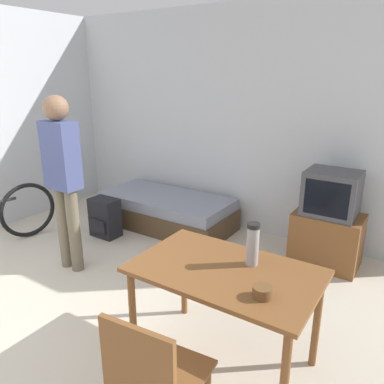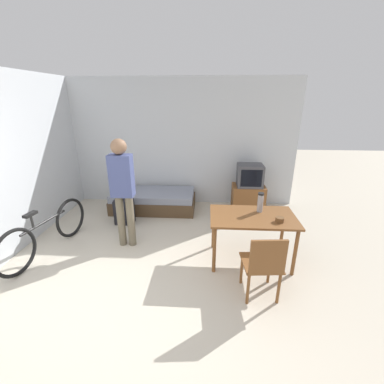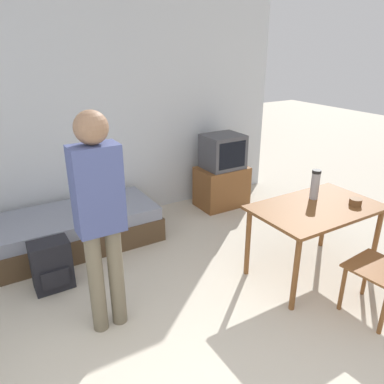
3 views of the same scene
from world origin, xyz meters
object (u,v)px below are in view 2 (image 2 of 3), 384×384
(daybed, at_px, (154,201))
(backpack, at_px, (124,212))
(person_standing, at_px, (122,186))
(tv, at_px, (249,190))
(wooden_chair, at_px, (264,264))
(dining_table, at_px, (252,222))
(thermos_flask, at_px, (260,202))
(bicycle, at_px, (46,232))
(mate_bowl, at_px, (280,220))

(daybed, height_order, backpack, backpack)
(backpack, bearing_deg, person_standing, -69.36)
(tv, bearing_deg, wooden_chair, -94.49)
(daybed, distance_m, dining_table, 2.53)
(tv, height_order, thermos_flask, thermos_flask)
(daybed, bearing_deg, wooden_chair, -54.27)
(bicycle, distance_m, backpack, 1.37)
(tv, relative_size, wooden_chair, 1.16)
(daybed, xyz_separation_m, bicycle, (-1.31, -1.72, 0.14))
(dining_table, relative_size, backpack, 2.49)
(wooden_chair, height_order, person_standing, person_standing)
(wooden_chair, distance_m, backpack, 2.91)
(thermos_flask, xyz_separation_m, backpack, (-2.34, 0.91, -0.65))
(dining_table, bearing_deg, thermos_flask, 51.75)
(person_standing, bearing_deg, dining_table, -9.15)
(person_standing, xyz_separation_m, mate_bowl, (2.27, -0.48, -0.26))
(backpack, bearing_deg, dining_table, -25.52)
(bicycle, distance_m, thermos_flask, 3.27)
(daybed, xyz_separation_m, dining_table, (1.79, -1.74, 0.43))
(person_standing, xyz_separation_m, thermos_flask, (2.06, -0.16, -0.14))
(thermos_flask, bearing_deg, person_standing, 175.44)
(wooden_chair, distance_m, person_standing, 2.31)
(wooden_chair, height_order, mate_bowl, wooden_chair)
(dining_table, relative_size, thermos_flask, 4.10)
(wooden_chair, xyz_separation_m, bicycle, (-3.12, 0.79, -0.15))
(dining_table, distance_m, mate_bowl, 0.39)
(person_standing, bearing_deg, wooden_chair, -29.19)
(backpack, bearing_deg, bicycle, -129.93)
(mate_bowl, bearing_deg, thermos_flask, 123.37)
(dining_table, height_order, wooden_chair, wooden_chair)
(person_standing, distance_m, thermos_flask, 2.07)
(wooden_chair, xyz_separation_m, mate_bowl, (0.31, 0.62, 0.27))
(mate_bowl, bearing_deg, wooden_chair, -116.56)
(tv, xyz_separation_m, person_standing, (-2.16, -1.51, 0.56))
(daybed, height_order, mate_bowl, mate_bowl)
(daybed, height_order, tv, tv)
(wooden_chair, distance_m, thermos_flask, 1.02)
(daybed, height_order, thermos_flask, thermos_flask)
(tv, height_order, mate_bowl, tv)
(tv, xyz_separation_m, wooden_chair, (-0.20, -2.60, 0.03))
(tv, distance_m, wooden_chair, 2.61)
(wooden_chair, bearing_deg, backpack, 140.56)
(mate_bowl, bearing_deg, daybed, 138.08)
(dining_table, distance_m, wooden_chair, 0.80)
(tv, bearing_deg, thermos_flask, -93.57)
(daybed, xyz_separation_m, tv, (2.02, 0.09, 0.26))
(thermos_flask, bearing_deg, tv, 86.43)
(dining_table, xyz_separation_m, mate_bowl, (0.32, -0.17, 0.12))
(bicycle, xyz_separation_m, backpack, (0.88, 1.05, -0.11))
(person_standing, bearing_deg, bicycle, -165.49)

